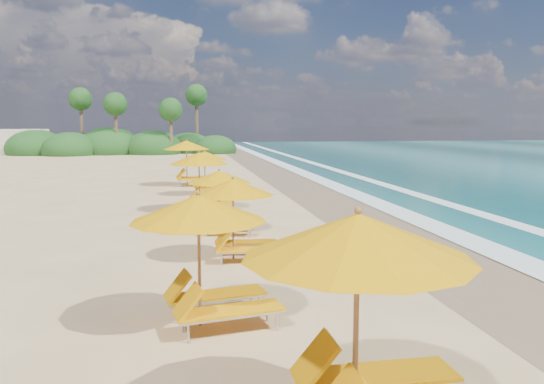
% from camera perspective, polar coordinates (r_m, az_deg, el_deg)
% --- Properties ---
extents(ground, '(160.00, 160.00, 0.00)m').
position_cam_1_polar(ground, '(18.76, 0.00, -3.64)').
color(ground, '#D8B47E').
rests_on(ground, ground).
extents(wet_sand, '(4.00, 160.00, 0.01)m').
position_cam_1_polar(wet_sand, '(19.82, 11.49, -3.18)').
color(wet_sand, '#887251').
rests_on(wet_sand, ground).
extents(surf_foam, '(4.00, 160.00, 0.01)m').
position_cam_1_polar(surf_foam, '(20.93, 18.41, -2.79)').
color(surf_foam, white).
rests_on(surf_foam, ground).
extents(station_0, '(2.87, 2.65, 2.67)m').
position_cam_1_polar(station_0, '(6.35, 10.71, -11.97)').
color(station_0, olive).
rests_on(station_0, ground).
extents(station_1, '(2.90, 2.77, 2.42)m').
position_cam_1_polar(station_1, '(9.58, -6.64, -6.14)').
color(station_1, olive).
rests_on(station_1, ground).
extents(station_2, '(2.42, 2.26, 2.18)m').
position_cam_1_polar(station_2, '(14.16, -3.46, -2.24)').
color(station_2, olive).
rests_on(station_2, ground).
extents(station_3, '(2.62, 2.54, 2.11)m').
position_cam_1_polar(station_3, '(17.47, -5.09, -0.56)').
color(station_3, olive).
rests_on(station_3, ground).
extents(station_4, '(2.83, 2.67, 2.45)m').
position_cam_1_polar(station_4, '(21.98, -7.22, 1.54)').
color(station_4, olive).
rests_on(station_4, ground).
extents(station_5, '(2.54, 2.39, 2.24)m').
position_cam_1_polar(station_5, '(26.86, -6.76, 2.35)').
color(station_5, olive).
rests_on(station_5, ground).
extents(station_6, '(2.93, 2.72, 2.64)m').
position_cam_1_polar(station_6, '(31.08, -8.64, 3.41)').
color(station_6, olive).
rests_on(station_6, ground).
extents(treeline, '(25.80, 8.80, 9.74)m').
position_cam_1_polar(treeline, '(64.07, -15.91, 4.79)').
color(treeline, '#163D14').
rests_on(treeline, ground).
extents(beach_building, '(7.00, 5.00, 2.80)m').
position_cam_1_polar(beach_building, '(68.82, -25.77, 4.83)').
color(beach_building, beige).
rests_on(beach_building, ground).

